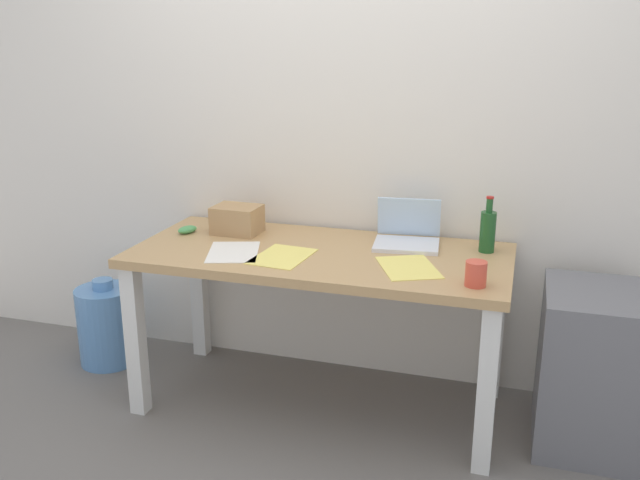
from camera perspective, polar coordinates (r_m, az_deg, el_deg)
ground_plane at (r=3.26m, az=0.00°, el=-13.29°), size 8.00×8.00×0.00m
back_wall at (r=3.25m, az=2.25°, el=10.88°), size 5.20×0.08×2.60m
desk at (r=2.99m, az=0.00°, el=-2.77°), size 1.62×0.74×0.73m
laptop_right at (r=3.06m, az=7.25°, el=0.32°), size 0.31×0.27×0.20m
beer_bottle at (r=3.01m, az=13.77°, el=0.80°), size 0.07×0.07×0.24m
computer_mouse at (r=3.28m, az=-10.97°, el=0.86°), size 0.10×0.12×0.03m
cardboard_box at (r=3.24m, az=-6.90°, el=1.70°), size 0.22×0.17×0.13m
coffee_mug at (r=2.61m, az=12.83°, el=-2.75°), size 0.08×0.08×0.09m
paper_sheet_front_left at (r=2.97m, az=-7.21°, el=-0.99°), size 0.29×0.35×0.00m
paper_sheet_front_right at (r=2.77m, az=7.36°, el=-2.27°), size 0.32×0.36×0.00m
paper_yellow_folder at (r=2.89m, az=-3.16°, el=-1.37°), size 0.24×0.31×0.00m
water_cooler_jug at (r=3.70m, az=-17.32°, el=-6.75°), size 0.29×0.29×0.45m
filing_cabinet at (r=3.03m, az=21.52°, el=-9.91°), size 0.40×0.48×0.66m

